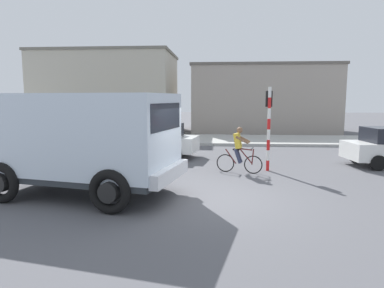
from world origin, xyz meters
name	(u,v)px	position (x,y,z in m)	size (l,w,h in m)	color
ground_plane	(212,199)	(0.00, 0.00, 0.00)	(120.00, 120.00, 0.00)	#56565B
sidewalk_far	(215,140)	(0.00, 13.19, 0.08)	(80.00, 5.00, 0.16)	#ADADA8
truck_foreground	(81,138)	(-3.71, 0.15, 1.67)	(5.80, 3.63, 2.90)	silver
cyclist	(239,150)	(0.94, 3.46, 0.86)	(1.69, 0.59, 1.72)	black
traffic_light_pole	(269,117)	(2.08, 4.02, 2.07)	(0.24, 0.43, 3.20)	red
car_red_near	(156,140)	(-2.79, 6.70, 0.82)	(4.21, 2.32, 1.60)	white
car_white_mid	(80,138)	(-6.62, 7.05, 0.82)	(4.12, 2.12, 1.60)	gold
building_corner_left	(109,92)	(-9.04, 19.48, 3.26)	(10.94, 7.58, 6.51)	#B2AD9E
building_mid_block	(261,99)	(3.81, 20.33, 2.73)	(11.63, 7.04, 5.45)	#9E9389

